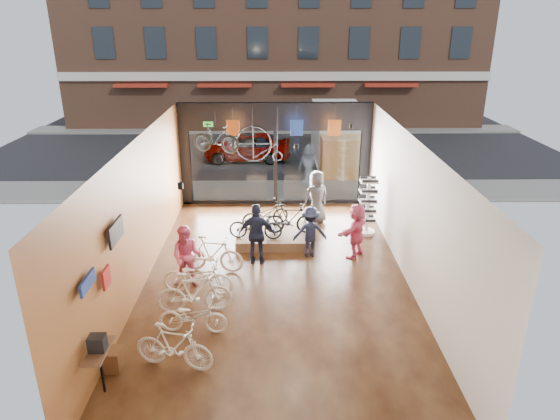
{
  "coord_description": "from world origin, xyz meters",
  "views": [
    {
      "loc": [
        -0.04,
        -11.87,
        6.63
      ],
      "look_at": [
        0.12,
        1.4,
        1.48
      ],
      "focal_mm": 32.0,
      "sensor_mm": 36.0,
      "label": 1
    }
  ],
  "objects_px": {
    "floor_bike_1": "(174,346)",
    "floor_bike_4": "(198,277)",
    "display_platform": "(275,236)",
    "customer_2": "(257,234)",
    "floor_bike_2": "(193,316)",
    "floor_bike_3": "(194,293)",
    "floor_bike_5": "(213,254)",
    "customer_3": "(310,232)",
    "customer_1": "(187,257)",
    "display_bike_mid": "(290,219)",
    "display_bike_right": "(265,214)",
    "sunglasses_rack": "(367,206)",
    "customer_4": "(316,197)",
    "box_truck": "(341,138)",
    "street_car": "(247,146)",
    "customer_5": "(356,230)",
    "penny_farthing": "(261,145)",
    "display_bike_left": "(256,226)",
    "hung_bike": "(216,138)"
  },
  "relations": [
    {
      "from": "customer_4",
      "to": "floor_bike_1",
      "type": "bearing_deg",
      "value": 40.18
    },
    {
      "from": "floor_bike_5",
      "to": "sunglasses_rack",
      "type": "xyz_separation_m",
      "value": [
        4.71,
        2.53,
        0.44
      ]
    },
    {
      "from": "street_car",
      "to": "customer_4",
      "type": "bearing_deg",
      "value": 19.03
    },
    {
      "from": "floor_bike_1",
      "to": "floor_bike_4",
      "type": "distance_m",
      "value": 2.89
    },
    {
      "from": "display_bike_right",
      "to": "customer_1",
      "type": "bearing_deg",
      "value": 125.8
    },
    {
      "from": "display_bike_right",
      "to": "sunglasses_rack",
      "type": "bearing_deg",
      "value": -112.15
    },
    {
      "from": "display_bike_mid",
      "to": "sunglasses_rack",
      "type": "relative_size",
      "value": 0.83
    },
    {
      "from": "floor_bike_2",
      "to": "street_car",
      "type": "bearing_deg",
      "value": 2.52
    },
    {
      "from": "floor_bike_1",
      "to": "display_bike_mid",
      "type": "bearing_deg",
      "value": -8.77
    },
    {
      "from": "floor_bike_5",
      "to": "display_bike_mid",
      "type": "relative_size",
      "value": 1.09
    },
    {
      "from": "display_platform",
      "to": "customer_2",
      "type": "relative_size",
      "value": 1.34
    },
    {
      "from": "floor_bike_2",
      "to": "floor_bike_5",
      "type": "bearing_deg",
      "value": 2.45
    },
    {
      "from": "floor_bike_1",
      "to": "display_bike_left",
      "type": "bearing_deg",
      "value": -0.44
    },
    {
      "from": "display_platform",
      "to": "penny_farthing",
      "type": "height_order",
      "value": "penny_farthing"
    },
    {
      "from": "box_truck",
      "to": "penny_farthing",
      "type": "height_order",
      "value": "penny_farthing"
    },
    {
      "from": "customer_2",
      "to": "display_bike_right",
      "type": "bearing_deg",
      "value": -91.85
    },
    {
      "from": "street_car",
      "to": "floor_bike_4",
      "type": "height_order",
      "value": "street_car"
    },
    {
      "from": "floor_bike_5",
      "to": "display_platform",
      "type": "relative_size",
      "value": 0.72
    },
    {
      "from": "floor_bike_2",
      "to": "floor_bike_3",
      "type": "xyz_separation_m",
      "value": [
        -0.09,
        0.81,
        0.13
      ]
    },
    {
      "from": "customer_3",
      "to": "hung_bike",
      "type": "xyz_separation_m",
      "value": [
        -2.95,
        2.76,
        2.15
      ]
    },
    {
      "from": "display_bike_mid",
      "to": "customer_4",
      "type": "bearing_deg",
      "value": -30.39
    },
    {
      "from": "floor_bike_3",
      "to": "display_bike_left",
      "type": "xyz_separation_m",
      "value": [
        1.33,
        3.6,
        0.19
      ]
    },
    {
      "from": "customer_5",
      "to": "sunglasses_rack",
      "type": "xyz_separation_m",
      "value": [
        0.61,
        1.65,
        0.14
      ]
    },
    {
      "from": "floor_bike_1",
      "to": "sunglasses_rack",
      "type": "height_order",
      "value": "sunglasses_rack"
    },
    {
      "from": "customer_2",
      "to": "street_car",
      "type": "bearing_deg",
      "value": -81.92
    },
    {
      "from": "penny_farthing",
      "to": "customer_2",
      "type": "bearing_deg",
      "value": -90.49
    },
    {
      "from": "floor_bike_4",
      "to": "customer_1",
      "type": "xyz_separation_m",
      "value": [
        -0.32,
        0.43,
        0.36
      ]
    },
    {
      "from": "floor_bike_2",
      "to": "customer_1",
      "type": "height_order",
      "value": "customer_1"
    },
    {
      "from": "floor_bike_5",
      "to": "customer_2",
      "type": "xyz_separation_m",
      "value": [
        1.22,
        0.49,
        0.37
      ]
    },
    {
      "from": "floor_bike_5",
      "to": "customer_5",
      "type": "distance_m",
      "value": 4.2
    },
    {
      "from": "display_bike_mid",
      "to": "display_bike_right",
      "type": "height_order",
      "value": "display_bike_mid"
    },
    {
      "from": "floor_bike_2",
      "to": "floor_bike_4",
      "type": "xyz_separation_m",
      "value": [
        -0.13,
        1.67,
        0.07
      ]
    },
    {
      "from": "sunglasses_rack",
      "to": "penny_farthing",
      "type": "distance_m",
      "value": 4.22
    },
    {
      "from": "floor_bike_4",
      "to": "floor_bike_5",
      "type": "distance_m",
      "value": 1.25
    },
    {
      "from": "customer_1",
      "to": "sunglasses_rack",
      "type": "bearing_deg",
      "value": 39.16
    },
    {
      "from": "floor_bike_5",
      "to": "customer_1",
      "type": "xyz_separation_m",
      "value": [
        -0.56,
        -0.79,
        0.32
      ]
    },
    {
      "from": "penny_farthing",
      "to": "display_bike_left",
      "type": "bearing_deg",
      "value": -92.24
    },
    {
      "from": "sunglasses_rack",
      "to": "penny_farthing",
      "type": "relative_size",
      "value": 1.21
    },
    {
      "from": "floor_bike_5",
      "to": "display_bike_right",
      "type": "distance_m",
      "value": 2.86
    },
    {
      "from": "floor_bike_1",
      "to": "customer_1",
      "type": "xyz_separation_m",
      "value": [
        -0.25,
        3.32,
        0.34
      ]
    },
    {
      "from": "floor_bike_4",
      "to": "customer_2",
      "type": "distance_m",
      "value": 2.29
    },
    {
      "from": "box_truck",
      "to": "display_platform",
      "type": "bearing_deg",
      "value": -110.07
    },
    {
      "from": "floor_bike_5",
      "to": "customer_5",
      "type": "height_order",
      "value": "customer_5"
    },
    {
      "from": "box_truck",
      "to": "display_bike_right",
      "type": "distance_m",
      "value": 8.7
    },
    {
      "from": "floor_bike_5",
      "to": "customer_3",
      "type": "distance_m",
      "value": 2.91
    },
    {
      "from": "customer_1",
      "to": "customer_3",
      "type": "relative_size",
      "value": 1.09
    },
    {
      "from": "floor_bike_3",
      "to": "display_platform",
      "type": "height_order",
      "value": "floor_bike_3"
    },
    {
      "from": "street_car",
      "to": "penny_farthing",
      "type": "relative_size",
      "value": 2.67
    },
    {
      "from": "penny_farthing",
      "to": "display_bike_mid",
      "type": "bearing_deg",
      "value": -69.21
    },
    {
      "from": "display_platform",
      "to": "customer_4",
      "type": "relative_size",
      "value": 1.31
    }
  ]
}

